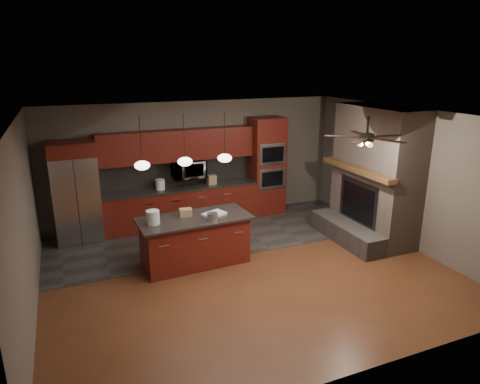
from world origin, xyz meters
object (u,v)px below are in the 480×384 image
paint_tray (214,214)px  oven_tower (267,166)px  kitchen_island (195,240)px  counter_bucket (160,184)px  microwave (188,169)px  cardboard_box (186,212)px  counter_box (212,180)px  paint_can (212,217)px  refrigerator (76,192)px  white_bucket (153,217)px

paint_tray → oven_tower: bearing=23.0°
kitchen_island → counter_bucket: (-0.16, 2.08, 0.55)m
microwave → counter_bucket: 0.73m
microwave → cardboard_box: bearing=-107.6°
counter_bucket → counter_box: bearing=-2.4°
paint_can → cardboard_box: (-0.39, 0.39, 0.01)m
refrigerator → paint_tray: refrigerator is taller
paint_tray → cardboard_box: cardboard_box is taller
oven_tower → white_bucket: (-3.24, -2.11, -0.15)m
microwave → white_bucket: 2.52m
cardboard_box → refrigerator: bearing=143.7°
counter_box → cardboard_box: bearing=-125.4°
paint_tray → cardboard_box: size_ratio=1.80×
kitchen_island → cardboard_box: bearing=130.7°
oven_tower → refrigerator: bearing=-179.0°
microwave → white_bucket: size_ratio=2.95×
paint_can → counter_bucket: 2.37m
paint_tray → counter_bucket: 2.16m
refrigerator → paint_can: size_ratio=10.85×
microwave → cardboard_box: microwave is taller
oven_tower → kitchen_island: bearing=-140.2°
oven_tower → paint_tray: bearing=-135.3°
cardboard_box → counter_bucket: bearing=100.7°
counter_bucket → paint_tray: bearing=-75.3°
oven_tower → paint_can: oven_tower is taller
refrigerator → white_bucket: 2.35m
paint_tray → paint_can: bearing=-137.8°
paint_can → counter_box: size_ratio=0.89×
oven_tower → refrigerator: oven_tower is taller
counter_box → kitchen_island: bearing=-121.0°
refrigerator → paint_tray: 3.07m
oven_tower → counter_box: (-1.45, -0.04, -0.18)m
kitchen_island → counter_box: 2.34m
refrigerator → paint_can: bearing=-45.7°
refrigerator → kitchen_island: size_ratio=1.01×
white_bucket → paint_can: white_bucket is taller
white_bucket → counter_bucket: bearing=74.3°
oven_tower → counter_box: size_ratio=10.81×
cardboard_box → counter_box: counter_box is taller
refrigerator → paint_tray: (2.32, -2.01, -0.12)m
white_bucket → counter_bucket: size_ratio=1.06×
refrigerator → counter_box: bearing=0.6°
counter_box → counter_bucket: bearing=173.7°
refrigerator → counter_bucket: size_ratio=9.11×
cardboard_box → paint_tray: bearing=-6.1°
cardboard_box → counter_box: (1.16, 1.89, 0.02)m
oven_tower → refrigerator: size_ratio=1.12×
white_bucket → paint_can: (1.02, -0.22, -0.06)m
kitchen_island → paint_tray: 0.61m
microwave → white_bucket: (-1.27, -2.16, -0.26)m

